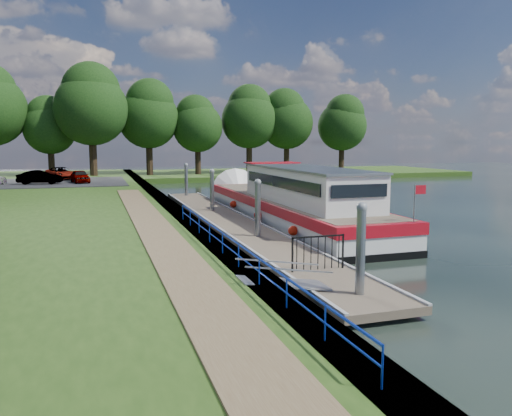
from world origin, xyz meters
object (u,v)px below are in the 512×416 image
object	(u,v)px
barge	(285,203)
car_d	(61,173)
pontoon	(231,225)
car_b	(40,177)
car_a	(80,176)

from	to	relation	value
barge	car_d	distance (m)	30.21
pontoon	car_d	world-z (taller)	car_d
pontoon	barge	world-z (taller)	barge
pontoon	car_b	distance (m)	25.71
car_a	barge	bearing A→B (deg)	-73.13
barge	car_b	size ratio (longest dim) A/B	5.67
barge	car_d	size ratio (longest dim) A/B	4.74
pontoon	car_a	size ratio (longest dim) A/B	8.68
barge	car_b	distance (m)	26.33
car_a	car_b	world-z (taller)	car_b
pontoon	car_d	distance (m)	30.11
car_a	car_b	distance (m)	3.46
car_a	car_b	bearing A→B (deg)	-178.65
car_b	barge	bearing A→B (deg)	-138.75
car_a	car_b	size ratio (longest dim) A/B	0.93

